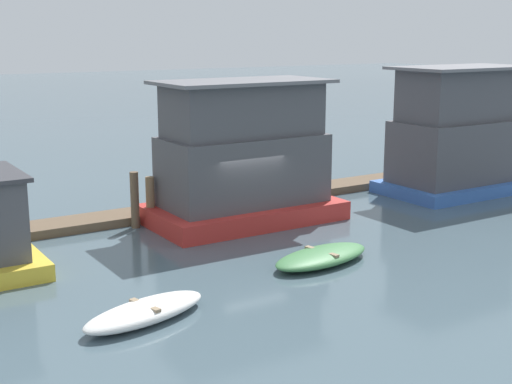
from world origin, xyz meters
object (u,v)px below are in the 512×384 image
at_px(houseboat_blue, 460,135).
at_px(dinghy_white, 145,312).
at_px(mooring_post_far_right, 135,200).
at_px(houseboat_red, 243,159).
at_px(dinghy_green, 322,256).
at_px(mooring_post_centre, 150,201).

bearing_deg(houseboat_blue, dinghy_white, -160.74).
height_order(houseboat_blue, mooring_post_far_right, houseboat_blue).
relative_size(houseboat_red, mooring_post_far_right, 3.44).
bearing_deg(dinghy_green, dinghy_white, -169.02).
bearing_deg(dinghy_white, mooring_post_centre, 65.02).
xyz_separation_m(dinghy_green, mooring_post_far_right, (-3.03, 6.55, 0.77)).
height_order(houseboat_red, houseboat_blue, houseboat_blue).
xyz_separation_m(houseboat_red, mooring_post_far_right, (-3.64, 1.17, -1.26)).
bearing_deg(houseboat_blue, dinghy_green, -156.40).
bearing_deg(mooring_post_centre, houseboat_blue, -7.91).
xyz_separation_m(mooring_post_far_right, mooring_post_centre, (0.57, 0.00, -0.12)).
bearing_deg(mooring_post_far_right, mooring_post_centre, 0.00).
distance_m(houseboat_blue, mooring_post_centre, 13.45).
distance_m(dinghy_white, mooring_post_far_right, 8.33).
bearing_deg(houseboat_blue, mooring_post_far_right, 172.41).
xyz_separation_m(houseboat_red, dinghy_white, (-6.67, -6.55, -2.01)).
bearing_deg(mooring_post_far_right, houseboat_red, -17.86).
relative_size(mooring_post_far_right, mooring_post_centre, 1.13).
xyz_separation_m(dinghy_white, dinghy_green, (6.06, 1.18, -0.01)).
xyz_separation_m(dinghy_green, mooring_post_centre, (-2.46, 6.55, 0.65)).
bearing_deg(dinghy_green, mooring_post_far_right, 114.86).
bearing_deg(mooring_post_centre, dinghy_white, -114.98).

